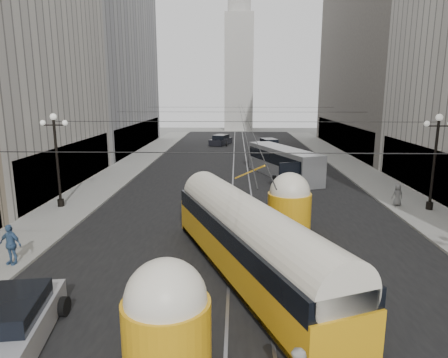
# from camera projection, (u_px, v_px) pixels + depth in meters

# --- Properties ---
(road) EXTENTS (20.00, 85.00, 0.02)m
(road) POSITION_uv_depth(u_px,v_px,m) (240.00, 170.00, 41.52)
(road) COLOR black
(road) RESTS_ON ground
(sidewalk_left) EXTENTS (4.00, 72.00, 0.15)m
(sidewalk_left) POSITION_uv_depth(u_px,v_px,m) (135.00, 163.00, 45.28)
(sidewalk_left) COLOR gray
(sidewalk_left) RESTS_ON ground
(sidewalk_right) EXTENTS (4.00, 72.00, 0.15)m
(sidewalk_right) POSITION_uv_depth(u_px,v_px,m) (347.00, 164.00, 44.56)
(sidewalk_right) COLOR gray
(sidewalk_right) RESTS_ON ground
(rail_left) EXTENTS (0.12, 85.00, 0.04)m
(rail_left) POSITION_uv_depth(u_px,v_px,m) (233.00, 170.00, 41.54)
(rail_left) COLOR gray
(rail_left) RESTS_ON ground
(rail_right) EXTENTS (0.12, 85.00, 0.04)m
(rail_right) POSITION_uv_depth(u_px,v_px,m) (248.00, 170.00, 41.49)
(rail_right) COLOR gray
(rail_right) RESTS_ON ground
(building_left_far) EXTENTS (12.60, 28.60, 28.60)m
(building_left_far) POSITION_uv_depth(u_px,v_px,m) (93.00, 45.00, 54.25)
(building_left_far) COLOR #999999
(building_left_far) RESTS_ON ground
(building_right_far) EXTENTS (12.60, 32.60, 32.60)m
(building_right_far) POSITION_uv_depth(u_px,v_px,m) (392.00, 28.00, 52.64)
(building_right_far) COLOR #514C47
(building_right_far) RESTS_ON ground
(distant_tower) EXTENTS (6.00, 6.00, 31.36)m
(distant_tower) POSITION_uv_depth(u_px,v_px,m) (239.00, 59.00, 84.79)
(distant_tower) COLOR #B2AFA8
(distant_tower) RESTS_ON ground
(lamppost_left_mid) EXTENTS (1.86, 0.44, 6.37)m
(lamppost_left_mid) POSITION_uv_depth(u_px,v_px,m) (57.00, 155.00, 26.94)
(lamppost_left_mid) COLOR black
(lamppost_left_mid) RESTS_ON sidewalk_left
(lamppost_right_mid) EXTENTS (1.86, 0.44, 6.37)m
(lamppost_right_mid) POSITION_uv_depth(u_px,v_px,m) (435.00, 157.00, 26.18)
(lamppost_right_mid) COLOR black
(lamppost_right_mid) RESTS_ON sidewalk_right
(catenary) EXTENTS (25.00, 72.00, 0.23)m
(catenary) POSITION_uv_depth(u_px,v_px,m) (242.00, 113.00, 39.29)
(catenary) COLOR black
(catenary) RESTS_ON ground
(streetcar) EXTENTS (7.50, 14.80, 3.47)m
(streetcar) POSITION_uv_depth(u_px,v_px,m) (249.00, 240.00, 17.01)
(streetcar) COLOR orange
(streetcar) RESTS_ON ground
(city_bus) EXTENTS (6.10, 11.41, 2.79)m
(city_bus) POSITION_uv_depth(u_px,v_px,m) (283.00, 161.00, 37.64)
(city_bus) COLOR #9D9FA2
(city_bus) RESTS_ON ground
(sedan_silver) EXTENTS (2.78, 5.23, 1.57)m
(sedan_silver) POSITION_uv_depth(u_px,v_px,m) (12.00, 324.00, 12.55)
(sedan_silver) COLOR #B0B0B5
(sedan_silver) RESTS_ON ground
(sedan_white_far) EXTENTS (3.27, 5.37, 1.58)m
(sedan_white_far) POSITION_uv_depth(u_px,v_px,m) (269.00, 145.00, 56.24)
(sedan_white_far) COLOR silver
(sedan_white_far) RESTS_ON ground
(sedan_dark_far) EXTENTS (3.57, 5.36, 1.57)m
(sedan_dark_far) POSITION_uv_depth(u_px,v_px,m) (221.00, 140.00, 61.70)
(sedan_dark_far) COLOR black
(sedan_dark_far) RESTS_ON ground
(pedestrian_crossing_a) EXTENTS (0.51, 0.64, 1.54)m
(pedestrian_crossing_a) POSITION_uv_depth(u_px,v_px,m) (157.00, 327.00, 12.27)
(pedestrian_crossing_a) COLOR #232228
(pedestrian_crossing_a) RESTS_ON ground
(pedestrian_sidewalk_right) EXTENTS (0.79, 0.54, 1.52)m
(pedestrian_sidewalk_right) POSITION_uv_depth(u_px,v_px,m) (398.00, 195.00, 27.64)
(pedestrian_sidewalk_right) COLOR slate
(pedestrian_sidewalk_right) RESTS_ON sidewalk_right
(pedestrian_sidewalk_left) EXTENTS (1.22, 0.86, 1.88)m
(pedestrian_sidewalk_left) POSITION_uv_depth(u_px,v_px,m) (10.00, 244.00, 18.14)
(pedestrian_sidewalk_left) COLOR #3E5F89
(pedestrian_sidewalk_left) RESTS_ON sidewalk_left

